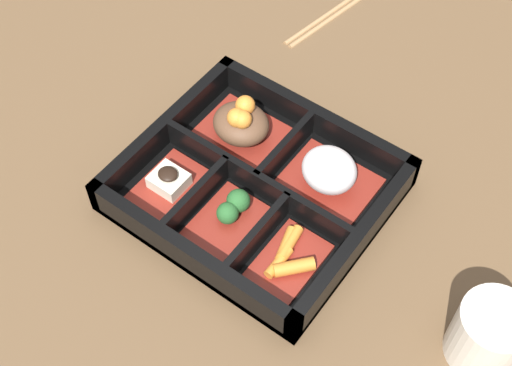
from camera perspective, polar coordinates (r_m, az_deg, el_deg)
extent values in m
plane|color=brown|center=(0.81, 0.00, -1.04)|extent=(3.00, 3.00, 0.00)
cube|color=black|center=(0.81, 0.00, -0.83)|extent=(0.28, 0.25, 0.01)
cube|color=black|center=(0.74, -5.34, -5.98)|extent=(0.28, 0.01, 0.04)
cube|color=black|center=(0.85, 4.65, 4.99)|extent=(0.28, 0.01, 0.04)
cube|color=black|center=(0.85, -7.16, 4.13)|extent=(0.01, 0.25, 0.04)
cube|color=black|center=(0.76, 8.02, -4.89)|extent=(0.01, 0.25, 0.04)
cube|color=black|center=(0.79, -0.04, -0.17)|extent=(0.25, 0.01, 0.04)
cube|color=black|center=(0.78, -4.75, -1.35)|extent=(0.01, 0.11, 0.04)
cube|color=black|center=(0.75, 0.16, -4.44)|extent=(0.01, 0.11, 0.04)
cube|color=black|center=(0.82, 2.25, 2.35)|extent=(0.01, 0.11, 0.04)
cube|color=maroon|center=(0.85, -1.18, 3.82)|extent=(0.10, 0.09, 0.01)
ellipsoid|color=brown|center=(0.83, -1.21, 4.76)|extent=(0.07, 0.06, 0.04)
sphere|color=orange|center=(0.82, -0.87, 6.24)|extent=(0.02, 0.02, 0.02)
sphere|color=orange|center=(0.81, -1.10, 5.11)|extent=(0.02, 0.02, 0.02)
sphere|color=orange|center=(0.81, -1.55, 5.25)|extent=(0.02, 0.02, 0.02)
cube|color=maroon|center=(0.81, 5.72, -0.13)|extent=(0.10, 0.09, 0.01)
ellipsoid|color=silver|center=(0.79, 5.88, 1.04)|extent=(0.06, 0.06, 0.05)
cube|color=maroon|center=(0.81, -6.90, -0.27)|extent=(0.06, 0.09, 0.01)
cube|color=beige|center=(0.80, -6.98, 0.19)|extent=(0.04, 0.03, 0.02)
ellipsoid|color=black|center=(0.79, -7.07, 0.72)|extent=(0.02, 0.02, 0.01)
cube|color=maroon|center=(0.78, -2.28, -3.20)|extent=(0.06, 0.09, 0.01)
sphere|color=#265B28|center=(0.77, -1.38, -1.59)|extent=(0.02, 0.02, 0.02)
sphere|color=#265B28|center=(0.76, -2.20, -2.48)|extent=(0.02, 0.02, 0.02)
sphere|color=#265B28|center=(0.77, -1.36, -1.47)|extent=(0.03, 0.03, 0.03)
cube|color=maroon|center=(0.75, 2.63, -6.28)|extent=(0.06, 0.09, 0.01)
cylinder|color=orange|center=(0.74, 3.05, -6.73)|extent=(0.04, 0.04, 0.01)
cylinder|color=orange|center=(0.75, 2.42, -4.90)|extent=(0.02, 0.04, 0.01)
cylinder|color=orange|center=(0.74, 1.83, -6.34)|extent=(0.01, 0.04, 0.01)
cylinder|color=orange|center=(0.75, 2.72, -4.81)|extent=(0.02, 0.04, 0.01)
cylinder|color=beige|center=(0.72, 18.08, -11.44)|extent=(0.07, 0.07, 0.07)
cylinder|color=#597A38|center=(0.69, 18.78, -10.28)|extent=(0.06, 0.06, 0.01)
cylinder|color=#A87F51|center=(1.03, 6.66, 13.95)|extent=(0.04, 0.21, 0.01)
cylinder|color=#A87F51|center=(1.03, 7.04, 13.70)|extent=(0.04, 0.21, 0.01)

